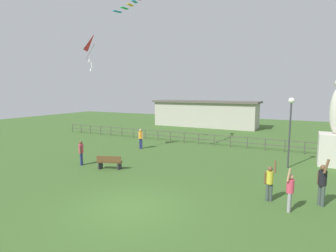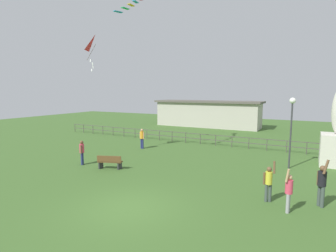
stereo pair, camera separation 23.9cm
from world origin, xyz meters
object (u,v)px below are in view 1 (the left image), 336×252
Objects in this scene: kite_2 at (94,45)px; person_2 at (81,151)px; person_3 at (322,182)px; person_4 at (290,190)px; person_5 at (270,181)px; park_bench at (109,162)px; lamppost at (291,117)px; statue_monument at (335,140)px; person_0 at (141,137)px.

person_2 is at bearing -71.79° from kite_2.
person_3 is 1.67m from person_4.
park_bench is at bearing 176.03° from person_5.
person_2 is 11.50m from person_5.
person_2 is 0.88× the size of person_5.
lamppost is at bearing 13.05° from kite_2.
statue_monument is 3.04× the size of person_5.
person_0 is at bearing 154.55° from person_3.
park_bench is at bearing 179.20° from person_3.
kite_2 reaches higher than lamppost.
park_bench is at bearing 1.43° from person_2.
person_3 is (-1.01, -7.50, -0.61)m from statue_monument.
lamppost is (-2.59, -1.99, 1.53)m from statue_monument.
lamppost is 2.62× the size of person_0.
person_3 is at bearing 13.72° from person_5.
statue_monument reaches higher than person_0.
statue_monument is at bearing 17.90° from kite_2.
person_0 is 13.76m from person_4.
kite_2 reaches higher than statue_monument.
person_0 is at bearing -174.17° from statue_monument.
person_0 is (-13.81, -1.41, -0.68)m from statue_monument.
person_0 is at bearing 148.70° from person_5.
lamppost reaches higher than person_0.
statue_monument is at bearing 82.30° from person_3.
person_4 reaches higher than person_2.
person_3 is at bearing -0.80° from park_bench.
person_2 is 0.88× the size of person_4.
person_3 is at bearing -0.43° from person_2.
person_5 reaches higher than person_0.
lamppost is at bearing 86.11° from person_5.
lamppost is at bearing 29.00° from park_bench.
lamppost reaches higher than person_4.
person_5 is at bearing -3.97° from park_bench.
statue_monument is 3.61m from lamppost.
lamppost reaches higher than person_3.
kite_2 is (-12.70, -2.94, 4.79)m from lamppost.
kite_2 is (-13.13, 3.78, 7.06)m from person_4.
person_0 is 0.92× the size of person_4.
person_3 is (12.80, -6.09, 0.07)m from person_0.
lamppost is 13.25m from person_2.
person_4 is (-1.14, -1.21, -0.13)m from person_3.
person_4 is 15.38m from kite_2.
lamppost is 1.75× the size of kite_2.
kite_2 reaches higher than park_bench.
person_5 is at bearing -31.30° from person_0.
park_bench is at bearing -149.04° from statue_monument.
person_5 is (-0.41, -5.99, -2.26)m from lamppost.
statue_monument is 16.28m from person_2.
kite_2 reaches higher than person_2.
person_3 reaches higher than person_4.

